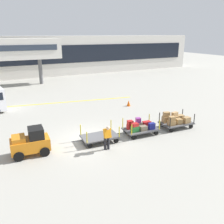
# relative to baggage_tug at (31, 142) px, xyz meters

# --- Properties ---
(ground_plane) EXTENTS (120.00, 120.00, 0.00)m
(ground_plane) POSITION_rel_baggage_tug_xyz_m (3.64, 0.37, -0.75)
(ground_plane) COLOR #9E9B91
(apron_lead_line) EXTENTS (15.51, 2.85, 0.01)m
(apron_lead_line) POSITION_rel_baggage_tug_xyz_m (3.92, 9.93, -0.75)
(apron_lead_line) COLOR yellow
(apron_lead_line) RESTS_ON ground_plane
(terminal_building) EXTENTS (61.05, 2.51, 6.24)m
(terminal_building) POSITION_rel_baggage_tug_xyz_m (3.64, 26.34, 2.38)
(terminal_building) COLOR silver
(terminal_building) RESTS_ON ground_plane
(baggage_tug) EXTENTS (2.15, 1.32, 1.58)m
(baggage_tug) POSITION_rel_baggage_tug_xyz_m (0.00, 0.00, 0.00)
(baggage_tug) COLOR orange
(baggage_tug) RESTS_ON ground_plane
(baggage_cart_lead) EXTENTS (3.03, 1.51, 1.10)m
(baggage_cart_lead) POSITION_rel_baggage_tug_xyz_m (4.15, -0.20, -0.41)
(baggage_cart_lead) COLOR #4C4C4F
(baggage_cart_lead) RESTS_ON ground_plane
(baggage_cart_middle) EXTENTS (3.03, 1.51, 1.10)m
(baggage_cart_middle) POSITION_rel_baggage_tug_xyz_m (7.11, -0.33, -0.23)
(baggage_cart_middle) COLOR #4C4C4F
(baggage_cart_middle) RESTS_ON ground_plane
(baggage_cart_tail) EXTENTS (3.03, 1.51, 1.19)m
(baggage_cart_tail) POSITION_rel_baggage_tug_xyz_m (10.07, -0.47, -0.19)
(baggage_cart_tail) COLOR #4C4C4F
(baggage_cart_tail) RESTS_ON ground_plane
(baggage_handler) EXTENTS (0.44, 0.46, 1.56)m
(baggage_handler) POSITION_rel_baggage_tug_xyz_m (4.10, -1.42, 0.11)
(baggage_handler) COLOR black
(baggage_handler) RESTS_ON ground_plane
(safety_cone_near) EXTENTS (0.36, 0.36, 0.55)m
(safety_cone_near) POSITION_rel_baggage_tug_xyz_m (9.81, 5.81, -0.48)
(safety_cone_near) COLOR #EA590F
(safety_cone_near) RESTS_ON ground_plane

